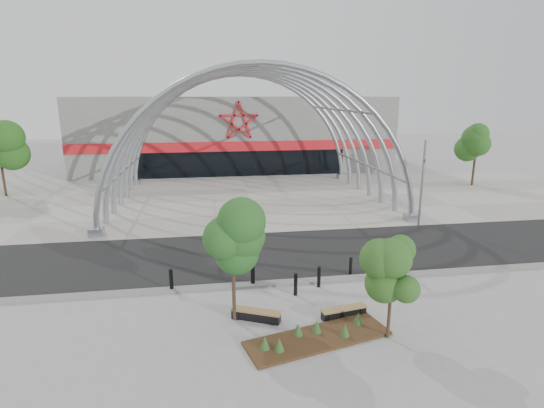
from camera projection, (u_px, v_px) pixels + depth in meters
The scene contains 18 objects.
ground at pixel (285, 281), 19.16m from camera, with size 140.00×140.00×0.00m, color gray.
road at pixel (273, 253), 22.51m from camera, with size 140.00×7.00×0.02m, color black.
forecourt at pixel (250, 200), 33.99m from camera, with size 60.00×17.00×0.04m, color #A19C91.
kerb at pixel (286, 282), 18.90m from camera, with size 60.00×0.50×0.12m, color slate.
arena_building at pixel (234, 132), 50.18m from camera, with size 34.00×15.24×8.00m.
vault_canopy at pixel (250, 200), 33.99m from camera, with size 20.80×15.80×20.36m.
planting_bed at pixel (316, 336), 14.58m from camera, with size 5.32×2.80×0.54m.
signal_pole at pixel (422, 182), 26.57m from camera, with size 0.17×0.78×5.51m.
street_tree_0 at pixel (233, 241), 15.13m from camera, with size 1.89×1.89×4.31m.
street_tree_1 at pixel (392, 272), 14.13m from camera, with size 1.44×1.44×3.40m.
bench_0 at pixel (256, 315), 15.82m from camera, with size 1.89×1.17×0.40m.
bench_1 at pixel (344, 312), 16.04m from camera, with size 1.85×0.72×0.38m.
bollard_0 at pixel (171, 280), 18.11m from camera, with size 0.16×0.16×1.00m, color black.
bollard_1 at pixel (253, 274), 18.62m from camera, with size 0.18×0.18×1.11m, color black.
bollard_2 at pixel (296, 284), 17.74m from camera, with size 0.15×0.15×0.97m, color black.
bollard_3 at pixel (319, 277), 18.51m from camera, with size 0.15×0.15×0.92m, color black.
bollard_4 at pixel (351, 266), 19.75m from camera, with size 0.14×0.14×0.87m, color black.
bg_tree_1 at pixel (477, 140), 38.42m from camera, with size 2.70×2.70×5.91m.
Camera 1 is at (-3.29, -17.38, 8.16)m, focal length 28.00 mm.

